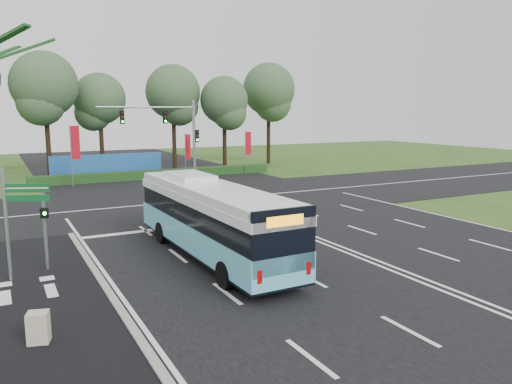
% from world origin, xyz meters
% --- Properties ---
extents(ground, '(120.00, 120.00, 0.00)m').
position_xyz_m(ground, '(0.00, 0.00, 0.00)').
color(ground, '#26501A').
rests_on(ground, ground).
extents(road_main, '(20.00, 120.00, 0.04)m').
position_xyz_m(road_main, '(0.00, 0.00, 0.02)').
color(road_main, black).
rests_on(road_main, ground).
extents(road_cross, '(120.00, 14.00, 0.05)m').
position_xyz_m(road_cross, '(0.00, 12.00, 0.03)').
color(road_cross, black).
rests_on(road_cross, ground).
extents(bike_path, '(5.00, 18.00, 0.06)m').
position_xyz_m(bike_path, '(-12.50, -3.00, 0.03)').
color(bike_path, black).
rests_on(bike_path, ground).
extents(kerb_strip, '(0.25, 18.00, 0.12)m').
position_xyz_m(kerb_strip, '(-10.10, -3.00, 0.06)').
color(kerb_strip, gray).
rests_on(kerb_strip, ground).
extents(city_bus, '(2.65, 11.59, 3.31)m').
position_xyz_m(city_bus, '(-5.38, -0.80, 1.67)').
color(city_bus, '#61C3E0').
rests_on(city_bus, ground).
extents(pedestrian_signal, '(0.31, 0.41, 3.37)m').
position_xyz_m(pedestrian_signal, '(-11.66, 0.53, 1.84)').
color(pedestrian_signal, gray).
rests_on(pedestrian_signal, ground).
extents(street_sign, '(1.51, 0.69, 4.15)m').
position_xyz_m(street_sign, '(-12.65, -0.34, 2.61)').
color(street_sign, gray).
rests_on(street_sign, ground).
extents(utility_cabinet, '(0.64, 0.58, 0.89)m').
position_xyz_m(utility_cabinet, '(-12.48, -5.97, 0.45)').
color(utility_cabinet, '#C0B69B').
rests_on(utility_cabinet, ground).
extents(banner_flag_left, '(0.74, 0.19, 5.05)m').
position_xyz_m(banner_flag_left, '(-7.41, 22.69, 3.27)').
color(banner_flag_left, gray).
rests_on(banner_flag_left, ground).
extents(banner_flag_mid, '(0.60, 0.22, 4.17)m').
position_xyz_m(banner_flag_mid, '(2.01, 22.27, 2.73)').
color(banner_flag_mid, gray).
rests_on(banner_flag_mid, ground).
extents(banner_flag_right, '(0.62, 0.11, 4.21)m').
position_xyz_m(banner_flag_right, '(8.71, 23.70, 2.76)').
color(banner_flag_right, gray).
rests_on(banner_flag_right, ground).
extents(traffic_light_gantry, '(8.41, 0.28, 7.00)m').
position_xyz_m(traffic_light_gantry, '(0.21, 20.50, 4.66)').
color(traffic_light_gantry, gray).
rests_on(traffic_light_gantry, ground).
extents(hedge, '(22.00, 1.20, 0.80)m').
position_xyz_m(hedge, '(0.00, 24.50, 0.40)').
color(hedge, '#143413').
rests_on(hedge, ground).
extents(blue_hoarding, '(10.00, 0.30, 2.20)m').
position_xyz_m(blue_hoarding, '(-4.00, 27.00, 1.10)').
color(blue_hoarding, '#1E5CA4').
rests_on(blue_hoarding, ground).
extents(eucalyptus_row, '(42.74, 8.58, 12.39)m').
position_xyz_m(eucalyptus_row, '(-4.62, 31.13, 8.37)').
color(eucalyptus_row, black).
rests_on(eucalyptus_row, ground).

